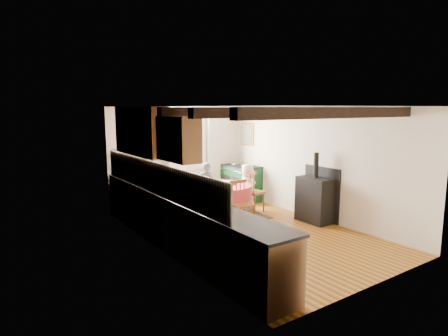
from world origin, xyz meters
TOP-DOWN VIEW (x-y plane):
  - floor at (0.00, 0.00)m, footprint 3.60×5.50m
  - ceiling at (0.00, 0.00)m, footprint 3.60×5.50m
  - wall_back at (0.00, 2.75)m, footprint 3.60×0.00m
  - wall_front at (0.00, -2.75)m, footprint 3.60×0.00m
  - wall_left at (-1.80, 0.00)m, footprint 0.00×5.50m
  - wall_right at (1.80, 0.00)m, footprint 0.00×5.50m
  - beam_a at (0.00, -2.00)m, footprint 3.60×0.16m
  - beam_b at (0.00, -1.00)m, footprint 3.60×0.16m
  - beam_c at (0.00, 0.00)m, footprint 3.60×0.16m
  - beam_d at (0.00, 1.00)m, footprint 3.60×0.16m
  - beam_e at (0.00, 2.00)m, footprint 3.60×0.16m
  - splash_left at (-1.78, 0.30)m, footprint 0.02×4.50m
  - splash_back at (-1.00, 2.73)m, footprint 1.40×0.02m
  - base_cabinet_left at (-1.50, 0.00)m, footprint 0.60×5.30m
  - base_cabinet_back at (-1.05, 2.45)m, footprint 1.30×0.60m
  - worktop_left at (-1.48, 0.00)m, footprint 0.64×5.30m
  - worktop_back at (-1.05, 2.43)m, footprint 1.30×0.64m
  - wall_cabinet_glass at (-1.63, 1.20)m, footprint 0.34×1.80m
  - wall_cabinet_solid at (-1.63, -0.30)m, footprint 0.34×0.90m
  - window_frame at (0.10, 2.73)m, footprint 1.34×0.03m
  - window_pane at (0.10, 2.74)m, footprint 1.20×0.01m
  - curtain_left at (-0.75, 2.65)m, footprint 0.35×0.10m
  - curtain_right at (0.95, 2.65)m, footprint 0.35×0.10m
  - curtain_rod at (0.10, 2.65)m, footprint 2.00×0.03m
  - wall_picture at (1.77, 2.30)m, footprint 0.04×0.50m
  - wall_plate at (1.05, 2.72)m, footprint 0.30×0.02m
  - rug at (0.21, 1.09)m, footprint 1.71×1.33m
  - dining_table at (0.21, 1.09)m, footprint 1.19×1.19m
  - chair_near at (0.17, 0.38)m, footprint 0.42×0.44m
  - chair_left at (-0.65, 1.13)m, footprint 0.51×0.49m
  - chair_right at (1.02, 1.08)m, footprint 0.52×0.50m
  - aga_range at (1.47, 2.15)m, footprint 0.65×1.00m
  - cast_iron_stove at (1.58, -0.26)m, footprint 0.44×0.73m
  - child_far at (0.18, 1.80)m, footprint 0.47×0.37m
  - child_right at (0.91, 1.17)m, footprint 0.49×0.62m
  - bowl_a at (0.38, 1.05)m, footprint 0.22×0.22m
  - bowl_b at (0.30, 1.44)m, footprint 0.23×0.23m
  - cup at (0.05, 1.15)m, footprint 0.10×0.10m
  - canister_tall at (-1.23, 2.49)m, footprint 0.14×0.14m
  - canister_wide at (-0.96, 2.53)m, footprint 0.20×0.20m

SIDE VIEW (x-z plane):
  - floor at x=0.00m, z-range 0.00..0.00m
  - rug at x=0.21m, z-range 0.00..0.01m
  - dining_table at x=0.21m, z-range 0.00..0.72m
  - base_cabinet_left at x=-1.50m, z-range 0.00..0.88m
  - base_cabinet_back at x=-1.05m, z-range 0.00..0.88m
  - aga_range at x=1.47m, z-range 0.00..0.92m
  - chair_near at x=0.17m, z-range 0.00..0.93m
  - chair_right at x=1.02m, z-range 0.00..0.99m
  - chair_left at x=-0.65m, z-range 0.00..1.00m
  - child_right at x=0.91m, z-range 0.00..1.12m
  - child_far at x=0.18m, z-range 0.00..1.14m
  - cast_iron_stove at x=1.58m, z-range 0.00..1.47m
  - bowl_a at x=0.38m, z-range 0.72..0.77m
  - bowl_b at x=0.30m, z-range 0.72..0.78m
  - cup at x=0.05m, z-range 0.72..0.81m
  - worktop_left at x=-1.48m, z-range 0.88..0.92m
  - worktop_back at x=-1.05m, z-range 0.88..0.92m
  - canister_wide at x=-0.96m, z-range 0.92..1.14m
  - canister_tall at x=-1.23m, z-range 0.92..1.15m
  - curtain_left at x=-0.75m, z-range 0.05..2.15m
  - curtain_right at x=0.95m, z-range 0.05..2.15m
  - wall_back at x=0.00m, z-range 0.00..2.40m
  - wall_front at x=0.00m, z-range 0.00..2.40m
  - wall_left at x=-1.80m, z-range 0.00..2.40m
  - wall_right at x=1.80m, z-range 0.00..2.40m
  - splash_left at x=-1.78m, z-range 0.92..1.48m
  - splash_back at x=-1.00m, z-range 0.92..1.48m
  - window_frame at x=0.10m, z-range 0.83..2.37m
  - window_pane at x=0.10m, z-range 0.90..2.30m
  - wall_picture at x=1.77m, z-range 1.40..2.00m
  - wall_plate at x=1.05m, z-range 1.55..1.85m
  - wall_cabinet_solid at x=-1.63m, z-range 1.55..2.25m
  - wall_cabinet_glass at x=-1.63m, z-range 1.50..2.40m
  - curtain_rod at x=0.10m, z-range 2.19..2.22m
  - beam_a at x=0.00m, z-range 2.23..2.39m
  - beam_b at x=0.00m, z-range 2.23..2.39m
  - beam_c at x=0.00m, z-range 2.23..2.39m
  - beam_d at x=0.00m, z-range 2.23..2.39m
  - beam_e at x=0.00m, z-range 2.23..2.39m
  - ceiling at x=0.00m, z-range 2.40..2.40m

